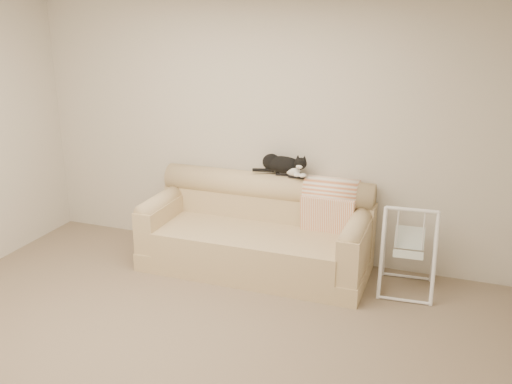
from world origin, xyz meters
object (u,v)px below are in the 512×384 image
tuxedo_cat (283,165)px  remote_a (285,174)px  baby_swing (409,249)px  sofa (258,233)px  remote_b (297,177)px

tuxedo_cat → remote_a: bearing=-8.3°
tuxedo_cat → baby_swing: 1.43m
tuxedo_cat → baby_swing: tuxedo_cat is taller
sofa → baby_swing: (1.45, -0.01, 0.05)m
tuxedo_cat → baby_swing: size_ratio=0.70×
remote_a → remote_b: bearing=-14.8°
remote_a → baby_swing: bearing=-11.6°
remote_a → remote_b: 0.14m
sofa → remote_a: 0.64m
remote_a → remote_b: (0.13, -0.04, -0.00)m
remote_b → tuxedo_cat: (-0.15, 0.04, 0.10)m
sofa → tuxedo_cat: (0.18, 0.25, 0.65)m
remote_a → baby_swing: (1.25, -0.26, -0.51)m
baby_swing → remote_a: bearing=168.4°
tuxedo_cat → baby_swing: (1.27, -0.26, -0.60)m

